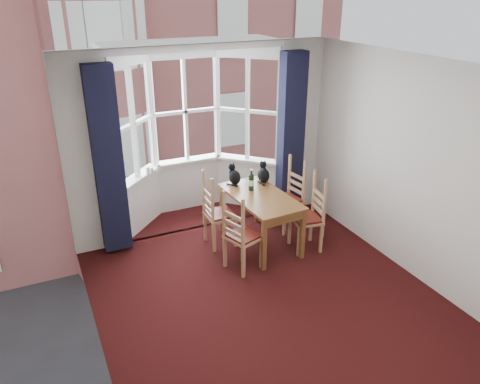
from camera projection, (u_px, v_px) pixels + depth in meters
floor at (272, 304)px, 5.66m from camera, size 4.50×4.50×0.00m
ceiling at (280, 68)px, 4.52m from camera, size 4.50×4.50×0.00m
wall_left at (86, 238)px, 4.32m from camera, size 0.00×4.50×4.50m
wall_right at (415, 171)px, 5.86m from camera, size 0.00×4.50×4.50m
wall_near at (434, 324)px, 3.23m from camera, size 4.00×0.00×4.00m
wall_back_pier_left at (88, 157)px, 6.31m from camera, size 0.70×0.12×2.80m
wall_back_pier_right at (298, 128)px, 7.58m from camera, size 0.70×0.12×2.80m
bay_window at (191, 132)px, 7.37m from camera, size 2.76×0.94×2.80m
curtain_left at (108, 162)px, 6.27m from camera, size 0.38×0.22×2.60m
curtain_right at (291, 136)px, 7.37m from camera, size 0.38×0.22×2.60m
dining_table at (261, 202)px, 6.71m from camera, size 0.80×1.39×0.78m
chair_left_near at (238, 239)px, 6.15m from camera, size 0.51×0.52×0.92m
chair_left_far at (214, 216)px, 6.76m from camera, size 0.40×0.42×0.92m
chair_right_near at (312, 218)px, 6.69m from camera, size 0.46×0.48×0.92m
chair_right_far at (291, 199)px, 7.28m from camera, size 0.45×0.47×0.92m
cat_left at (234, 176)px, 7.02m from camera, size 0.21×0.26×0.32m
cat_right at (263, 174)px, 7.08m from camera, size 0.24×0.28×0.33m
wine_bottle at (251, 181)px, 6.79m from camera, size 0.08×0.08×0.32m
candle_tall at (148, 171)px, 7.13m from camera, size 0.06×0.06×0.13m
candle_short at (152, 170)px, 7.19m from camera, size 0.06×0.06×0.10m
candle_extra at (158, 168)px, 7.24m from camera, size 0.05×0.05×0.12m
street at (63, 123)px, 34.80m from camera, size 80.00×80.00×0.00m
tenement_building at (85, 43)px, 16.60m from camera, size 18.40×7.80×15.20m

